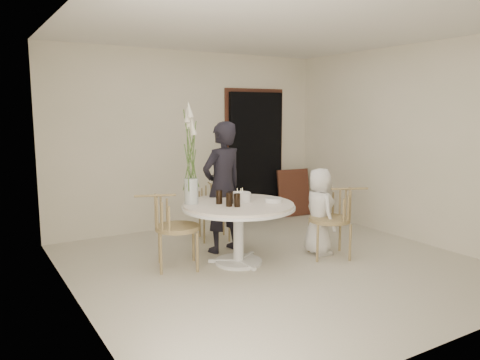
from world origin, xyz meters
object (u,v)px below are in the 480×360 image
chair_far (213,203)px  boy (319,211)px  birthday_cake (241,197)px  flower_vase (191,161)px  chair_left (166,220)px  chair_right (340,212)px  table (238,213)px  girl (222,187)px

chair_far → boy: 1.59m
birthday_cake → flower_vase: 0.73m
chair_left → birthday_cake: 0.92m
chair_right → chair_left: bearing=-83.1°
boy → flower_vase: bearing=82.5°
birthday_cake → flower_vase: (-0.55, 0.21, 0.44)m
chair_far → chair_right: bearing=-43.1°
chair_far → chair_right: (0.93, -1.59, 0.07)m
boy → chair_right: bearing=-135.7°
table → chair_left: bearing=160.6°
girl → chair_far: bearing=-118.9°
table → chair_far: bearing=76.6°
chair_far → flower_vase: (-0.76, -0.92, 0.73)m
table → chair_far: size_ratio=1.73×
boy → flower_vase: size_ratio=0.92×
boy → chair_far: bearing=38.9°
chair_right → girl: size_ratio=0.52×
chair_right → girl: girl is taller
chair_left → boy: boy is taller
boy → chair_left: bearing=84.9°
girl → boy: 1.26m
girl → birthday_cake: girl is taller
chair_left → girl: 0.96m
chair_left → flower_vase: size_ratio=0.74×
chair_right → birthday_cake: 1.26m
chair_far → girl: girl is taller
chair_right → girl: (-1.13, 0.95, 0.27)m
boy → birthday_cake: (-1.00, 0.26, 0.24)m
girl → flower_vase: flower_vase is taller
table → chair_right: 1.28m
table → birthday_cake: birthday_cake is taller
chair_far → boy: size_ratio=0.70×
table → chair_far: chair_far is taller
flower_vase → chair_right: bearing=-21.7°
chair_right → boy: bearing=-119.2°
table → flower_vase: size_ratio=1.12×
chair_far → girl: (-0.20, -0.65, 0.34)m
chair_left → chair_right: bearing=-89.4°
girl → chair_left: bearing=4.6°
chair_right → chair_left: (-2.01, 0.69, 0.00)m
chair_left → girl: bearing=-53.9°
chair_left → boy: size_ratio=0.80×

